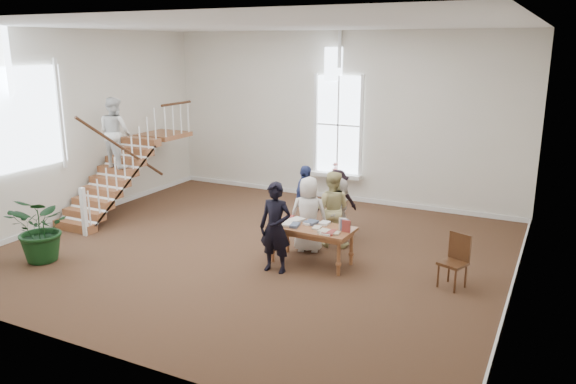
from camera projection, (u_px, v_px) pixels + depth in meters
The scene contains 12 objects.
ground at pixel (257, 249), 11.71m from camera, with size 10.00×10.00×0.00m, color #3F2918.
room_shell at pixel (336, 185), 15.40m from camera, with size 10.49×10.00×10.00m.
staircase at pixel (118, 150), 13.83m from camera, with size 1.10×4.10×2.92m.
library_table at pixel (311, 230), 10.80m from camera, with size 1.63×0.86×0.81m.
police_officer at pixel (275, 228), 10.39m from camera, with size 0.63×0.41×1.72m, color black.
elderly_woman at pixel (309, 214), 11.44m from camera, with size 0.77×0.50×1.57m, color silver.
person_yellow at pixel (332, 209), 11.74m from camera, with size 0.79×0.61×1.62m, color #CEC281.
woman_cluster_a at pixel (305, 199), 12.62m from camera, with size 0.90×0.38×1.54m, color navy.
woman_cluster_b at pixel (337, 200), 12.76m from camera, with size 0.91×0.52×1.41m, color black.
woman_cluster_c at pixel (339, 210), 12.07m from camera, with size 1.30×0.41×1.40m, color silver.
floor_plant at pixel (43, 228), 10.92m from camera, with size 1.21×1.05×1.35m, color #103313.
side_chair at pixel (456, 258), 9.80m from camera, with size 0.54×0.54×0.96m.
Camera 1 is at (5.54, -9.54, 4.15)m, focal length 35.00 mm.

